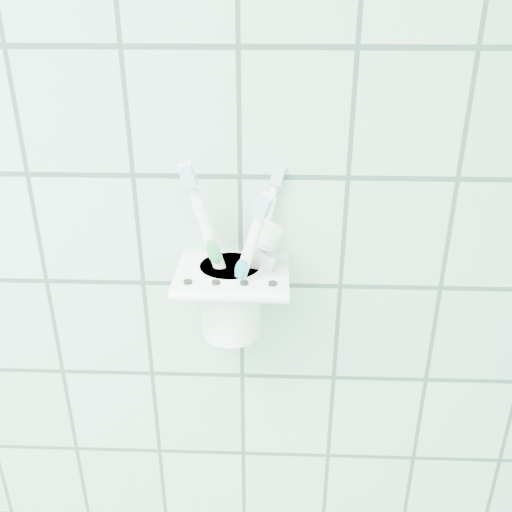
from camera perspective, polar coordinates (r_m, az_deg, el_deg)
The scene contains 6 objects.
holder_bracket at distance 0.68m, azimuth -2.36°, elevation -2.02°, with size 0.13×0.11×0.04m.
cup at distance 0.70m, azimuth -2.53°, elevation -4.08°, with size 0.08×0.08×0.09m.
toothbrush_pink at distance 0.67m, azimuth -1.74°, elevation 0.82°, with size 0.06×0.02×0.22m.
toothbrush_blue at distance 0.66m, azimuth -2.51°, elevation 0.03°, with size 0.06×0.07×0.21m.
toothbrush_orange at distance 0.67m, azimuth -3.51°, elevation 0.53°, with size 0.06×0.06×0.21m.
toothpaste_tube at distance 0.69m, azimuth -2.33°, elevation -0.73°, with size 0.07×0.04×0.16m.
Camera 1 is at (0.69, 0.55, 1.60)m, focal length 40.00 mm.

